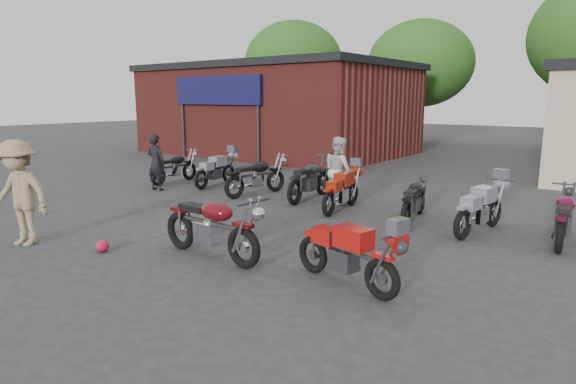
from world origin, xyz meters
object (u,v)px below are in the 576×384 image
Objects in this scene: sportbike at (347,250)px; row_bike_3 at (310,177)px; row_bike_1 at (216,168)px; row_bike_2 at (257,174)px; row_bike_0 at (175,166)px; person_tan at (20,193)px; row_bike_5 at (414,197)px; person_dark at (156,162)px; person_light at (339,170)px; row_bike_7 at (564,214)px; row_bike_6 at (481,206)px; vintage_motorcycle at (211,222)px; helmet at (102,246)px; row_bike_4 at (342,188)px.

row_bike_3 is (-3.90, 4.66, 0.07)m from sportbike.
row_bike_2 reaches higher than row_bike_1.
sportbike is 1.00× the size of row_bike_0.
person_tan reaches higher than row_bike_5.
sportbike is 6.90m from row_bike_2.
person_tan reaches higher than person_dark.
person_dark is 1.35m from row_bike_0.
person_light reaches higher than row_bike_7.
person_dark is 1.82m from row_bike_1.
row_bike_6 is at bearing 24.85° from person_tan.
vintage_motorcycle reaches higher than row_bike_2.
row_bike_5 is at bearing 90.16° from row_bike_6.
sportbike reaches higher than helmet.
row_bike_1 is 1.05× the size of row_bike_5.
person_tan is at bearing 144.21° from row_bike_4.
person_tan is at bearing 101.57° from person_light.
person_dark is at bearing 93.51° from row_bike_4.
row_bike_3 is 1.10× the size of row_bike_6.
person_dark is 5.46m from person_tan.
helmet is (-4.24, -1.27, -0.44)m from sportbike.
vintage_motorcycle is 1.12× the size of person_tan.
helmet is at bearing 126.37° from row_bike_7.
row_bike_3 is at bearing 56.05° from person_tan.
row_bike_7 is (4.55, 4.62, -0.08)m from vintage_motorcycle.
person_light is 3.81m from row_bike_6.
row_bike_2 reaches higher than helmet.
row_bike_5 is 2.93m from row_bike_7.
helmet is at bearing 170.32° from row_bike_3.
person_light is 0.88m from row_bike_3.
row_bike_2 is 1.06× the size of row_bike_6.
row_bike_6 is (4.92, 5.35, 0.45)m from helmet.
row_bike_3 is 1.12× the size of row_bike_4.
row_bike_4 is at bearing 93.73° from vintage_motorcycle.
sportbike is 0.97× the size of row_bike_7.
row_bike_3 is at bearing 39.16° from person_light.
vintage_motorcycle is at bearing 141.87° from person_dark.
row_bike_2 is 0.96× the size of row_bike_3.
row_bike_1 is 0.99× the size of row_bike_4.
person_dark is 3.09m from row_bike_2.
helmet is 6.66m from row_bike_1.
person_dark reaches higher than row_bike_5.
row_bike_7 is at bearing -94.75° from row_bike_4.
row_bike_5 is (4.99, 6.18, -0.45)m from person_tan.
helmet is 5.62m from row_bike_4.
row_bike_2 is 2.88m from row_bike_4.
row_bike_0 is at bearing -71.34° from person_dark.
row_bike_4 reaches higher than row_bike_1.
row_bike_3 is (0.34, 5.93, 0.51)m from helmet.
sportbike is 6.08m from row_bike_3.
row_bike_4 is at bearing -95.67° from row_bike_0.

